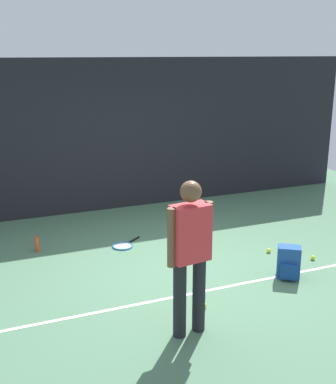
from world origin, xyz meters
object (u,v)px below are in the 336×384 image
(tennis_racket, at_px, (124,245))
(tennis_ball_by_fence, at_px, (204,305))
(water_bottle, at_px, (37,244))
(tennis_ball_mid_court, at_px, (269,251))
(backpack, at_px, (289,263))
(tennis_ball_near_player, at_px, (313,258))
(tennis_player, at_px, (190,250))

(tennis_racket, distance_m, tennis_ball_by_fence, 2.22)
(tennis_racket, bearing_deg, tennis_ball_by_fence, 61.77)
(water_bottle, bearing_deg, tennis_ball_by_fence, -57.45)
(tennis_ball_mid_court, relative_size, water_bottle, 0.28)
(tennis_racket, relative_size, backpack, 1.36)
(tennis_ball_near_player, relative_size, tennis_ball_by_fence, 1.00)
(tennis_player, relative_size, tennis_ball_mid_court, 25.76)
(tennis_player, height_order, water_bottle, tennis_player)
(tennis_ball_near_player, bearing_deg, tennis_ball_by_fence, -162.67)
(tennis_player, xyz_separation_m, backpack, (1.79, 0.71, -0.76))
(water_bottle, bearing_deg, tennis_ball_mid_court, -22.91)
(backpack, bearing_deg, tennis_ball_mid_court, 107.12)
(tennis_player, distance_m, water_bottle, 3.25)
(tennis_player, distance_m, tennis_ball_near_player, 2.85)
(tennis_ball_near_player, bearing_deg, tennis_racket, 147.38)
(tennis_player, height_order, tennis_racket, tennis_player)
(backpack, relative_size, tennis_ball_near_player, 6.67)
(tennis_ball_mid_court, xyz_separation_m, water_bottle, (-3.24, 1.37, 0.08))
(tennis_ball_mid_court, distance_m, water_bottle, 3.52)
(tennis_racket, xyz_separation_m, tennis_ball_mid_court, (1.96, -1.07, 0.02))
(tennis_ball_near_player, bearing_deg, tennis_player, -156.79)
(tennis_ball_by_fence, height_order, tennis_ball_mid_court, same)
(tennis_ball_by_fence, bearing_deg, water_bottle, 122.55)
(backpack, height_order, water_bottle, backpack)
(tennis_ball_by_fence, bearing_deg, tennis_ball_near_player, 17.33)
(backpack, xyz_separation_m, tennis_ball_near_player, (0.69, 0.35, -0.18))
(backpack, bearing_deg, tennis_player, -124.79)
(tennis_player, height_order, tennis_ball_by_fence, tennis_player)
(tennis_racket, height_order, tennis_ball_by_fence, tennis_ball_by_fence)
(tennis_ball_mid_court, bearing_deg, tennis_ball_by_fence, -145.71)
(tennis_player, xyz_separation_m, tennis_racket, (0.06, 2.61, -0.95))
(tennis_ball_near_player, height_order, water_bottle, water_bottle)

